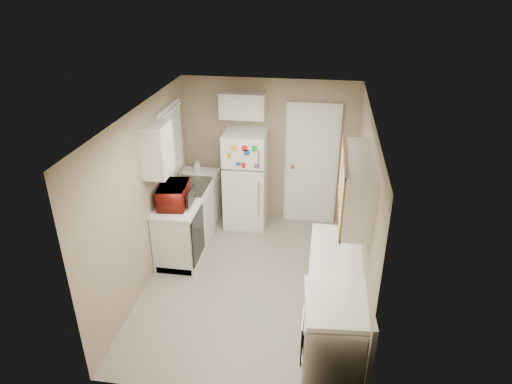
# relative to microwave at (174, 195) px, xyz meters

# --- Properties ---
(floor) EXTENTS (3.80, 3.80, 0.00)m
(floor) POSITION_rel_microwave_xyz_m (1.15, -0.42, -1.05)
(floor) COLOR #B0ABA0
(floor) RESTS_ON ground
(ceiling) EXTENTS (3.80, 3.80, 0.00)m
(ceiling) POSITION_rel_microwave_xyz_m (1.15, -0.42, 1.35)
(ceiling) COLOR white
(ceiling) RESTS_ON floor
(wall_left) EXTENTS (3.80, 3.80, 0.00)m
(wall_left) POSITION_rel_microwave_xyz_m (-0.25, -0.42, 0.15)
(wall_left) COLOR tan
(wall_left) RESTS_ON floor
(wall_right) EXTENTS (3.80, 3.80, 0.00)m
(wall_right) POSITION_rel_microwave_xyz_m (2.55, -0.42, 0.15)
(wall_right) COLOR tan
(wall_right) RESTS_ON floor
(wall_back) EXTENTS (2.80, 2.80, 0.00)m
(wall_back) POSITION_rel_microwave_xyz_m (1.15, 1.48, 0.15)
(wall_back) COLOR tan
(wall_back) RESTS_ON floor
(wall_front) EXTENTS (2.80, 2.80, 0.00)m
(wall_front) POSITION_rel_microwave_xyz_m (1.15, -2.32, 0.15)
(wall_front) COLOR tan
(wall_front) RESTS_ON floor
(left_counter) EXTENTS (0.60, 1.80, 0.90)m
(left_counter) POSITION_rel_microwave_xyz_m (0.05, 0.48, -0.60)
(left_counter) COLOR silver
(left_counter) RESTS_ON floor
(dishwasher) EXTENTS (0.03, 0.58, 0.72)m
(dishwasher) POSITION_rel_microwave_xyz_m (0.34, -0.12, -0.56)
(dishwasher) COLOR black
(dishwasher) RESTS_ON floor
(sink) EXTENTS (0.54, 0.74, 0.16)m
(sink) POSITION_rel_microwave_xyz_m (0.05, 0.63, -0.19)
(sink) COLOR gray
(sink) RESTS_ON left_counter
(microwave) EXTENTS (0.59, 0.38, 0.37)m
(microwave) POSITION_rel_microwave_xyz_m (0.00, 0.00, 0.00)
(microwave) COLOR #A01E14
(microwave) RESTS_ON left_counter
(soap_bottle) EXTENTS (0.12, 0.12, 0.21)m
(soap_bottle) POSITION_rel_microwave_xyz_m (0.00, 1.19, -0.05)
(soap_bottle) COLOR white
(soap_bottle) RESTS_ON left_counter
(window_blinds) EXTENTS (0.10, 0.98, 1.08)m
(window_blinds) POSITION_rel_microwave_xyz_m (-0.21, 0.63, 0.55)
(window_blinds) COLOR silver
(window_blinds) RESTS_ON wall_left
(upper_cabinet_left) EXTENTS (0.30, 0.45, 0.70)m
(upper_cabinet_left) POSITION_rel_microwave_xyz_m (-0.10, -0.20, 0.75)
(upper_cabinet_left) COLOR silver
(upper_cabinet_left) RESTS_ON wall_left
(refrigerator) EXTENTS (0.68, 0.66, 1.62)m
(refrigerator) POSITION_rel_microwave_xyz_m (0.81, 1.19, -0.24)
(refrigerator) COLOR white
(refrigerator) RESTS_ON floor
(cabinet_over_fridge) EXTENTS (0.70, 0.30, 0.40)m
(cabinet_over_fridge) POSITION_rel_microwave_xyz_m (0.75, 1.33, 0.95)
(cabinet_over_fridge) COLOR silver
(cabinet_over_fridge) RESTS_ON wall_back
(interior_door) EXTENTS (0.86, 0.06, 2.08)m
(interior_door) POSITION_rel_microwave_xyz_m (1.85, 1.44, -0.03)
(interior_door) COLOR white
(interior_door) RESTS_ON floor
(right_counter) EXTENTS (0.60, 2.00, 0.90)m
(right_counter) POSITION_rel_microwave_xyz_m (2.25, -1.22, -0.60)
(right_counter) COLOR silver
(right_counter) RESTS_ON floor
(stove) EXTENTS (0.71, 0.85, 0.98)m
(stove) POSITION_rel_microwave_xyz_m (2.27, -1.82, -0.56)
(stove) COLOR white
(stove) RESTS_ON floor
(upper_cabinet_right) EXTENTS (0.30, 1.20, 0.70)m
(upper_cabinet_right) POSITION_rel_microwave_xyz_m (2.40, -0.92, 0.75)
(upper_cabinet_right) COLOR silver
(upper_cabinet_right) RESTS_ON wall_right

